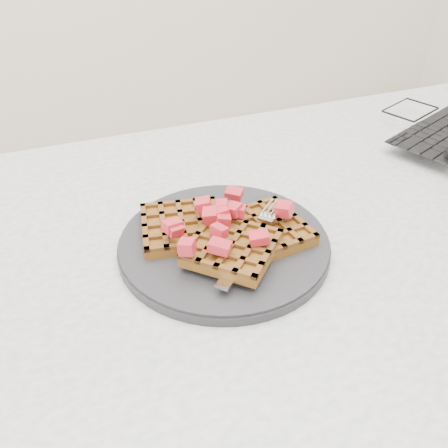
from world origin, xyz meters
name	(u,v)px	position (x,y,z in m)	size (l,w,h in m)	color
table	(293,300)	(0.00, 0.00, 0.64)	(1.20, 0.80, 0.75)	silver
plate	(224,244)	(-0.10, 0.01, 0.76)	(0.27, 0.27, 0.02)	black
waffles	(225,234)	(-0.10, 0.01, 0.78)	(0.21, 0.20, 0.03)	brown
strawberry_pile	(224,215)	(-0.10, 0.01, 0.80)	(0.15, 0.15, 0.02)	#9E0715
fork	(256,243)	(-0.07, -0.02, 0.77)	(0.02, 0.18, 0.02)	silver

